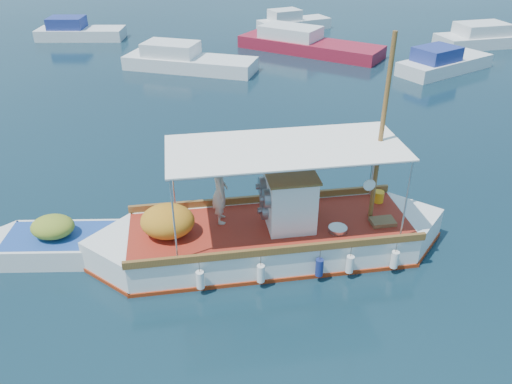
{
  "coord_description": "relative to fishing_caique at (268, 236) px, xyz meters",
  "views": [
    {
      "loc": [
        -0.38,
        -12.19,
        8.96
      ],
      "look_at": [
        -0.81,
        0.0,
        1.85
      ],
      "focal_mm": 35.0,
      "sensor_mm": 36.0,
      "label": 1
    }
  ],
  "objects": [
    {
      "name": "ground",
      "position": [
        0.45,
        0.36,
        -0.57
      ],
      "size": [
        160.0,
        160.0,
        0.0
      ],
      "primitive_type": "plane",
      "color": "black",
      "rests_on": "ground"
    },
    {
      "name": "fishing_caique",
      "position": [
        0.0,
        0.0,
        0.0
      ],
      "size": [
        10.44,
        4.3,
        6.49
      ],
      "rotation": [
        0.0,
        0.0,
        0.2
      ],
      "color": "white",
      "rests_on": "ground"
    },
    {
      "name": "dinghy",
      "position": [
        -5.45,
        -0.25,
        -0.27
      ],
      "size": [
        5.97,
        1.93,
        1.46
      ],
      "rotation": [
        0.0,
        0.0,
        0.06
      ],
      "color": "white",
      "rests_on": "ground"
    },
    {
      "name": "bg_boat_nw",
      "position": [
        -5.28,
        18.4,
        -0.08
      ],
      "size": [
        8.38,
        4.2,
        1.8
      ],
      "rotation": [
        0.0,
        0.0,
        -0.23
      ],
      "color": "silver",
      "rests_on": "ground"
    },
    {
      "name": "bg_boat_n",
      "position": [
        2.23,
        22.89,
        -0.08
      ],
      "size": [
        10.03,
        7.3,
        1.8
      ],
      "rotation": [
        0.0,
        0.0,
        -0.51
      ],
      "color": "maroon",
      "rests_on": "ground"
    },
    {
      "name": "bg_boat_ne",
      "position": [
        10.3,
        18.47,
        -0.08
      ],
      "size": [
        6.44,
        5.52,
        1.8
      ],
      "rotation": [
        0.0,
        0.0,
        0.63
      ],
      "color": "silver",
      "rests_on": "ground"
    },
    {
      "name": "bg_boat_e",
      "position": [
        15.74,
        25.23,
        -0.08
      ],
      "size": [
        8.98,
        4.92,
        1.8
      ],
      "rotation": [
        0.0,
        0.0,
        0.29
      ],
      "color": "silver",
      "rests_on": "ground"
    },
    {
      "name": "bg_boat_far_w",
      "position": [
        -14.61,
        26.0,
        -0.08
      ],
      "size": [
        6.4,
        2.54,
        1.8
      ],
      "rotation": [
        0.0,
        0.0,
        0.04
      ],
      "color": "silver",
      "rests_on": "ground"
    },
    {
      "name": "bg_boat_far_n",
      "position": [
        1.51,
        29.83,
        -0.08
      ],
      "size": [
        6.08,
        4.47,
        1.8
      ],
      "rotation": [
        0.0,
        0.0,
        0.48
      ],
      "color": "silver",
      "rests_on": "ground"
    }
  ]
}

